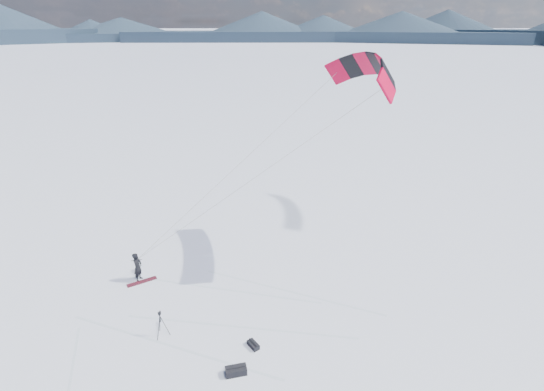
{
  "coord_description": "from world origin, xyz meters",
  "views": [
    {
      "loc": [
        3.76,
        -14.5,
        13.55
      ],
      "look_at": [
        4.4,
        5.87,
        4.51
      ],
      "focal_mm": 26.0,
      "sensor_mm": 36.0,
      "label": 1
    }
  ],
  "objects_px": {
    "gear_bag_a": "(236,371)",
    "gear_bag_b": "(253,345)",
    "snowkiter": "(140,280)",
    "snowboard": "(142,282)",
    "tripod": "(160,321)"
  },
  "relations": [
    {
      "from": "tripod",
      "to": "gear_bag_b",
      "type": "height_order",
      "value": "tripod"
    },
    {
      "from": "gear_bag_b",
      "to": "tripod",
      "type": "bearing_deg",
      "value": -136.51
    },
    {
      "from": "snowboard",
      "to": "gear_bag_a",
      "type": "height_order",
      "value": "gear_bag_a"
    },
    {
      "from": "snowkiter",
      "to": "tripod",
      "type": "relative_size",
      "value": 1.29
    },
    {
      "from": "snowkiter",
      "to": "gear_bag_b",
      "type": "distance_m",
      "value": 8.43
    },
    {
      "from": "snowkiter",
      "to": "snowboard",
      "type": "relative_size",
      "value": 1.07
    },
    {
      "from": "gear_bag_a",
      "to": "gear_bag_b",
      "type": "distance_m",
      "value": 1.63
    },
    {
      "from": "snowkiter",
      "to": "snowboard",
      "type": "bearing_deg",
      "value": -131.4
    },
    {
      "from": "gear_bag_a",
      "to": "snowboard",
      "type": "bearing_deg",
      "value": 119.62
    },
    {
      "from": "snowboard",
      "to": "tripod",
      "type": "relative_size",
      "value": 1.21
    },
    {
      "from": "tripod",
      "to": "gear_bag_a",
      "type": "distance_m",
      "value": 4.34
    },
    {
      "from": "gear_bag_a",
      "to": "gear_bag_b",
      "type": "xyz_separation_m",
      "value": [
        0.7,
        1.47,
        -0.05
      ]
    },
    {
      "from": "snowkiter",
      "to": "gear_bag_a",
      "type": "relative_size",
      "value": 1.84
    },
    {
      "from": "snowkiter",
      "to": "gear_bag_a",
      "type": "height_order",
      "value": "snowkiter"
    },
    {
      "from": "snowboard",
      "to": "gear_bag_a",
      "type": "relative_size",
      "value": 1.73
    }
  ]
}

